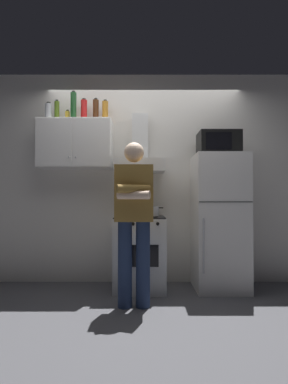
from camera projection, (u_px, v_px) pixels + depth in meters
The scene contains 16 objects.
ground_plane at pixel (144, 296), 3.35m from camera, with size 7.00×7.00×0.00m, color #4C4C51.
back_wall_tiled at pixel (144, 178), 3.98m from camera, with size 4.80×0.10×2.70m, color silver.
upper_cabinet at pixel (76, 144), 3.77m from camera, with size 0.90×0.37×0.60m.
stove_oven at pixel (140, 252), 3.61m from camera, with size 0.60×0.62×0.87m.
range_hood at pixel (140, 157), 3.76m from camera, with size 0.60×0.44×0.75m.
refrigerator at pixel (219, 222), 3.62m from camera, with size 0.60×0.62×1.60m.
microwave at pixel (218, 144), 3.66m from camera, with size 0.48×0.37×0.28m.
person_standing at pixel (134, 216), 3.02m from camera, with size 0.38×0.33×1.64m.
cooking_pot at pixel (151, 211), 3.50m from camera, with size 0.28×0.18×0.11m.
bottle_rum_dark at pixel (96, 110), 3.81m from camera, with size 0.07×0.07×0.29m.
bottle_soda_red at pixel (84, 111), 3.81m from camera, with size 0.08×0.08×0.29m.
bottle_canister_steel at pixel (49, 112), 3.78m from camera, with size 0.09×0.09×0.23m.
bottle_olive_oil at pixel (57, 111), 3.79m from camera, with size 0.06×0.06×0.26m.
bottle_spice_jar at pixel (68, 116), 3.80m from camera, with size 0.06×0.06×0.14m.
bottle_liquor_amber at pixel (105, 111), 3.80m from camera, with size 0.08×0.08×0.27m.
bottle_wine_green at pixel (73, 106), 3.75m from camera, with size 0.07×0.07×0.36m.
Camera 1 is at (0.00, -3.38, 1.08)m, focal length 28.34 mm.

